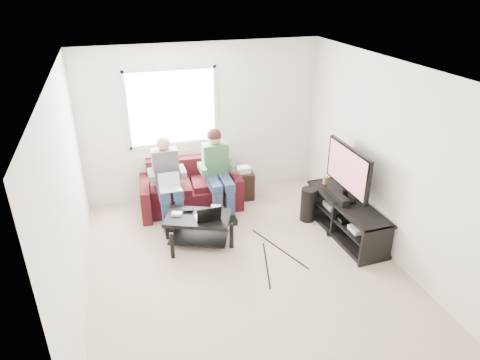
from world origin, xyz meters
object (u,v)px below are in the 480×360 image
subwoofer (308,204)px  coffee_table (198,223)px  end_table (243,184)px  sofa (191,190)px  tv_stand (346,219)px  tv (348,170)px

subwoofer → coffee_table: bearing=-175.4°
coffee_table → end_table: 1.55m
sofa → tv_stand: size_ratio=1.04×
tv_stand → end_table: (-1.12, 1.53, 0.02)m
subwoofer → end_table: bearing=126.7°
sofa → end_table: sofa is taller
tv → subwoofer: 0.92m
tv_stand → subwoofer: (-0.37, 0.52, 0.03)m
coffee_table → tv_stand: (2.16, -0.38, -0.09)m
tv_stand → tv: (-0.00, 0.10, 0.76)m
coffee_table → end_table: size_ratio=1.78×
sofa → tv: tv is taller
tv_stand → subwoofer: 0.64m
subwoofer → tv_stand: bearing=-54.7°
sofa → end_table: size_ratio=2.92×
sofa → coffee_table: 1.15m
coffee_table → tv_stand: 2.19m
coffee_table → subwoofer: 1.80m
tv → sofa: bearing=145.2°
sofa → end_table: (0.92, 0.01, -0.03)m
tv_stand → tv: 0.77m
sofa → coffee_table: bearing=-95.8°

